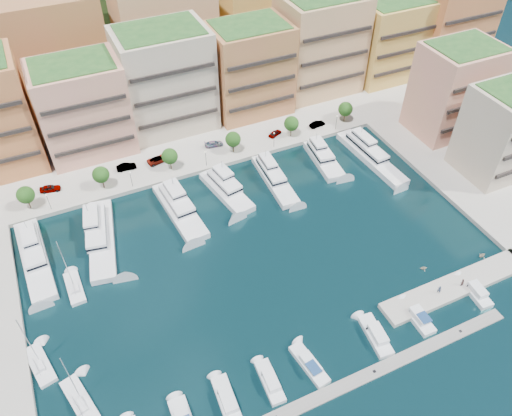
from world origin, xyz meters
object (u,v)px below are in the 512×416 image
object	(u,v)px
tree_4	(291,124)
car_3	(214,144)
lamppost_2	(206,156)
yacht_2	(179,207)
cruiser_9	(475,292)
yacht_6	(369,154)
cruiser_6	(376,336)
car_4	(275,133)
tree_0	(26,195)
car_0	(50,188)
tree_2	(170,156)
cruiser_2	(227,401)
tender_1	(424,268)
sailboat_2	(75,288)
car_1	(126,167)
car_5	(317,124)
cruiser_7	(417,317)
tender_3	(482,255)
car_2	(158,160)
lamppost_0	(48,199)
person_0	(439,290)
yacht_5	(323,157)
sailboat_1	(40,365)
yacht_4	(274,177)
cruiser_4	(310,365)
tree_1	(101,175)
tree_5	(345,109)
person_1	(462,282)
yacht_0	(34,255)
lamppost_4	(337,120)
yacht_3	(225,188)
tree_3	(233,139)
yacht_1	(101,236)

from	to	relation	value
tree_4	car_3	distance (m)	20.21
lamppost_2	yacht_2	world-z (taller)	yacht_2
cruiser_9	yacht_6	bearing A→B (deg)	82.65
cruiser_6	car_4	distance (m)	60.91
tree_0	car_0	size ratio (longest dim) A/B	1.25
tree_2	cruiser_2	world-z (taller)	tree_2
cruiser_9	tender_1	size ratio (longest dim) A/B	5.56
cruiser_9	sailboat_2	distance (m)	74.89
cruiser_6	car_1	bearing A→B (deg)	113.91
tree_0	tender_1	bearing A→B (deg)	-36.27
lamppost_2	cruiser_2	xyz separation A→B (m)	(-17.77, -55.79, -3.28)
car_3	tender_1	bearing A→B (deg)	-149.19
yacht_6	tender_1	distance (m)	35.73
cruiser_6	car_5	size ratio (longest dim) A/B	2.04
tender_1	cruiser_7	bearing A→B (deg)	154.30
tender_3	car_2	xyz separation A→B (m)	(-50.07, 55.57, 1.29)
lamppost_0	yacht_6	world-z (taller)	yacht_6
yacht_2	person_0	size ratio (longest dim) A/B	11.02
yacht_5	sailboat_1	xyz separation A→B (m)	(-70.12, -27.94, -0.89)
yacht_4	cruiser_4	distance (m)	47.61
tree_1	person_0	world-z (taller)	tree_1
yacht_5	car_0	size ratio (longest dim) A/B	3.46
yacht_5	tender_1	xyz separation A→B (m)	(0.53, -37.93, -0.84)
yacht_6	car_4	distance (m)	24.34
yacht_2	cruiser_2	distance (m)	45.10
sailboat_2	tree_5	bearing A→B (deg)	18.84
tender_3	yacht_4	bearing A→B (deg)	32.72
tree_4	car_1	distance (m)	42.01
person_1	car_5	bearing A→B (deg)	-88.58
yacht_0	tree_4	bearing A→B (deg)	12.74
tree_5	yacht_4	world-z (taller)	tree_5
lamppost_4	yacht_4	bearing A→B (deg)	-155.18
cruiser_6	yacht_3	bearing A→B (deg)	101.22
cruiser_6	car_5	xyz separation A→B (m)	(22.31, 58.98, 1.16)
lamppost_4	tree_5	bearing A→B (deg)	29.90
person_0	cruiser_6	bearing A→B (deg)	65.82
tree_5	tender_1	world-z (taller)	tree_5
sailboat_1	car_1	bearing A→B (deg)	59.54
tree_4	cruiser_2	distance (m)	71.67
yacht_0	yacht_5	world-z (taller)	same
person_0	car_0	bearing A→B (deg)	12.15
cruiser_4	tree_2	bearing A→B (deg)	94.81
cruiser_7	car_0	distance (m)	82.31
tree_2	tree_3	size ratio (longest dim) A/B	1.00
tree_1	yacht_1	world-z (taller)	tree_1
cruiser_2	car_4	distance (m)	71.12
tree_1	car_2	size ratio (longest dim) A/B	1.08
lamppost_2	yacht_6	world-z (taller)	yacht_6
tree_1	tree_3	bearing A→B (deg)	0.00
yacht_3	car_0	bearing A→B (deg)	156.08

